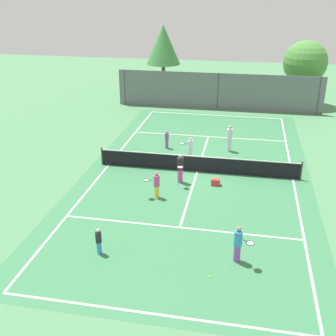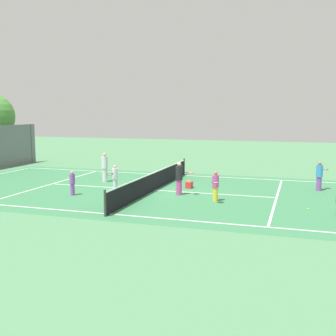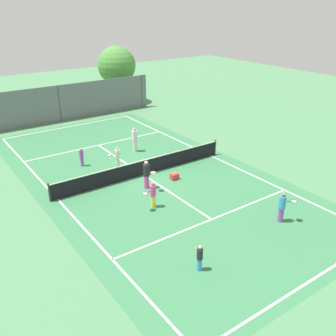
{
  "view_description": "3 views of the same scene",
  "coord_description": "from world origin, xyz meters",
  "px_view_note": "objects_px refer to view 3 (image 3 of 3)",
  "views": [
    {
      "loc": [
        2.6,
        -22.72,
        10.19
      ],
      "look_at": [
        -1.36,
        -2.19,
        1.06
      ],
      "focal_mm": 44.95,
      "sensor_mm": 36.0,
      "label": 1
    },
    {
      "loc": [
        -20.54,
        -7.4,
        4.2
      ],
      "look_at": [
        0.24,
        -0.69,
        1.22
      ],
      "focal_mm": 43.92,
      "sensor_mm": 36.0,
      "label": 2
    },
    {
      "loc": [
        -11.02,
        -18.3,
        9.96
      ],
      "look_at": [
        0.79,
        -1.53,
        0.83
      ],
      "focal_mm": 40.46,
      "sensor_mm": 36.0,
      "label": 3
    }
  ],
  "objects_px": {
    "player_0": "(82,157)",
    "tennis_ball_1": "(144,135)",
    "tennis_ball_2": "(151,139)",
    "player_1": "(153,194)",
    "tennis_ball_3": "(288,239)",
    "tennis_ball_5": "(196,248)",
    "player_3": "(135,139)",
    "player_2": "(200,258)",
    "player_6": "(282,207)",
    "ball_crate": "(175,177)",
    "tennis_ball_0": "(75,155)",
    "tennis_ball_4": "(122,138)",
    "player_4": "(147,174)",
    "player_5": "(117,157)"
  },
  "relations": [
    {
      "from": "tennis_ball_1",
      "to": "player_0",
      "type": "bearing_deg",
      "value": -155.55
    },
    {
      "from": "tennis_ball_0",
      "to": "player_6",
      "type": "bearing_deg",
      "value": -70.84
    },
    {
      "from": "player_3",
      "to": "player_4",
      "type": "bearing_deg",
      "value": -113.96
    },
    {
      "from": "tennis_ball_2",
      "to": "player_1",
      "type": "bearing_deg",
      "value": -122.25
    },
    {
      "from": "player_3",
      "to": "player_4",
      "type": "distance_m",
      "value": 5.91
    },
    {
      "from": "ball_crate",
      "to": "tennis_ball_2",
      "type": "bearing_deg",
      "value": 68.27
    },
    {
      "from": "tennis_ball_0",
      "to": "player_0",
      "type": "bearing_deg",
      "value": -99.65
    },
    {
      "from": "player_3",
      "to": "player_6",
      "type": "xyz_separation_m",
      "value": [
        1.04,
        -12.23,
        -0.09
      ]
    },
    {
      "from": "tennis_ball_0",
      "to": "player_2",
      "type": "bearing_deg",
      "value": -92.91
    },
    {
      "from": "player_0",
      "to": "tennis_ball_3",
      "type": "height_order",
      "value": "player_0"
    },
    {
      "from": "tennis_ball_0",
      "to": "tennis_ball_4",
      "type": "distance_m",
      "value": 4.51
    },
    {
      "from": "player_2",
      "to": "tennis_ball_4",
      "type": "distance_m",
      "value": 16.48
    },
    {
      "from": "player_2",
      "to": "player_6",
      "type": "bearing_deg",
      "value": 5.55
    },
    {
      "from": "player_6",
      "to": "player_4",
      "type": "bearing_deg",
      "value": 116.72
    },
    {
      "from": "tennis_ball_2",
      "to": "tennis_ball_3",
      "type": "bearing_deg",
      "value": -98.5
    },
    {
      "from": "player_4",
      "to": "tennis_ball_0",
      "type": "distance_m",
      "value": 7.34
    },
    {
      "from": "tennis_ball_1",
      "to": "tennis_ball_4",
      "type": "xyz_separation_m",
      "value": [
        -1.85,
        0.17,
        0.0
      ]
    },
    {
      "from": "player_3",
      "to": "tennis_ball_0",
      "type": "distance_m",
      "value": 4.29
    },
    {
      "from": "player_3",
      "to": "tennis_ball_3",
      "type": "distance_m",
      "value": 13.51
    },
    {
      "from": "player_2",
      "to": "tennis_ball_5",
      "type": "height_order",
      "value": "player_2"
    },
    {
      "from": "tennis_ball_1",
      "to": "tennis_ball_5",
      "type": "distance_m",
      "value": 15.61
    },
    {
      "from": "player_3",
      "to": "tennis_ball_2",
      "type": "relative_size",
      "value": 26.81
    },
    {
      "from": "player_0",
      "to": "player_1",
      "type": "height_order",
      "value": "player_1"
    },
    {
      "from": "player_2",
      "to": "tennis_ball_4",
      "type": "relative_size",
      "value": 17.72
    },
    {
      "from": "tennis_ball_3",
      "to": "tennis_ball_4",
      "type": "xyz_separation_m",
      "value": [
        0.46,
        16.36,
        0.0
      ]
    },
    {
      "from": "player_0",
      "to": "tennis_ball_3",
      "type": "relative_size",
      "value": 19.04
    },
    {
      "from": "player_4",
      "to": "tennis_ball_4",
      "type": "bearing_deg",
      "value": 70.4
    },
    {
      "from": "player_1",
      "to": "tennis_ball_2",
      "type": "distance_m",
      "value": 10.6
    },
    {
      "from": "tennis_ball_4",
      "to": "player_6",
      "type": "bearing_deg",
      "value": -88.15
    },
    {
      "from": "player_2",
      "to": "tennis_ball_3",
      "type": "distance_m",
      "value": 4.73
    },
    {
      "from": "player_1",
      "to": "tennis_ball_1",
      "type": "height_order",
      "value": "player_1"
    },
    {
      "from": "tennis_ball_1",
      "to": "player_5",
      "type": "bearing_deg",
      "value": -136.54
    },
    {
      "from": "player_2",
      "to": "tennis_ball_2",
      "type": "relative_size",
      "value": 17.72
    },
    {
      "from": "ball_crate",
      "to": "tennis_ball_3",
      "type": "distance_m",
      "value": 8.11
    },
    {
      "from": "player_4",
      "to": "player_5",
      "type": "xyz_separation_m",
      "value": [
        0.05,
        3.62,
        -0.15
      ]
    },
    {
      "from": "player_0",
      "to": "tennis_ball_1",
      "type": "relative_size",
      "value": 19.04
    },
    {
      "from": "tennis_ball_2",
      "to": "tennis_ball_4",
      "type": "distance_m",
      "value": 2.26
    },
    {
      "from": "tennis_ball_5",
      "to": "tennis_ball_0",
      "type": "bearing_deg",
      "value": 90.11
    },
    {
      "from": "player_6",
      "to": "tennis_ball_5",
      "type": "xyz_separation_m",
      "value": [
        -4.83,
        0.61,
        -0.79
      ]
    },
    {
      "from": "player_3",
      "to": "tennis_ball_3",
      "type": "xyz_separation_m",
      "value": [
        0.09,
        -13.48,
        -0.87
      ]
    },
    {
      "from": "tennis_ball_2",
      "to": "tennis_ball_3",
      "type": "height_order",
      "value": "same"
    },
    {
      "from": "player_2",
      "to": "tennis_ball_5",
      "type": "bearing_deg",
      "value": 56.59
    },
    {
      "from": "player_2",
      "to": "player_4",
      "type": "relative_size",
      "value": 0.69
    },
    {
      "from": "player_0",
      "to": "tennis_ball_2",
      "type": "xyz_separation_m",
      "value": [
        6.49,
        1.76,
        -0.61
      ]
    },
    {
      "from": "player_2",
      "to": "tennis_ball_4",
      "type": "height_order",
      "value": "player_2"
    },
    {
      "from": "tennis_ball_4",
      "to": "player_1",
      "type": "bearing_deg",
      "value": -110.5
    },
    {
      "from": "tennis_ball_2",
      "to": "tennis_ball_5",
      "type": "height_order",
      "value": "same"
    },
    {
      "from": "tennis_ball_0",
      "to": "tennis_ball_2",
      "type": "bearing_deg",
      "value": -2.38
    },
    {
      "from": "player_2",
      "to": "tennis_ball_2",
      "type": "bearing_deg",
      "value": 64.24
    },
    {
      "from": "tennis_ball_0",
      "to": "tennis_ball_1",
      "type": "distance_m",
      "value": 6.29
    }
  ]
}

